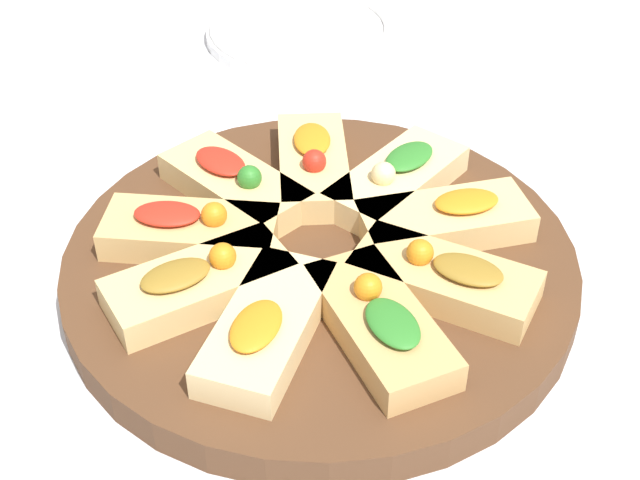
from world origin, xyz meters
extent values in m
plane|color=silver|center=(0.00, 0.00, 0.00)|extent=(3.00, 3.00, 0.00)
cylinder|color=#51331E|center=(0.00, 0.00, 0.01)|extent=(0.34, 0.34, 0.02)
cube|color=#E5C689|center=(-0.09, 0.00, 0.03)|extent=(0.11, 0.05, 0.02)
ellipsoid|color=orange|center=(-0.10, 0.00, 0.05)|extent=(0.04, 0.03, 0.01)
cube|color=tan|center=(-0.06, -0.06, 0.03)|extent=(0.11, 0.11, 0.02)
ellipsoid|color=#2D7A28|center=(-0.07, -0.07, 0.05)|extent=(0.05, 0.05, 0.01)
sphere|color=orange|center=(-0.05, -0.05, 0.05)|extent=(0.02, 0.02, 0.02)
cube|color=tan|center=(-0.01, -0.08, 0.03)|extent=(0.06, 0.12, 0.02)
ellipsoid|color=olive|center=(-0.01, -0.10, 0.05)|extent=(0.03, 0.05, 0.01)
sphere|color=orange|center=(-0.01, -0.07, 0.05)|extent=(0.02, 0.02, 0.02)
cube|color=#DBB775|center=(0.05, -0.07, 0.03)|extent=(0.10, 0.12, 0.02)
ellipsoid|color=orange|center=(0.06, -0.08, 0.05)|extent=(0.05, 0.05, 0.01)
cube|color=#E5C689|center=(0.08, -0.03, 0.03)|extent=(0.12, 0.08, 0.02)
ellipsoid|color=#2D7A28|center=(0.09, -0.03, 0.05)|extent=(0.05, 0.04, 0.01)
sphere|color=beige|center=(0.06, -0.02, 0.05)|extent=(0.02, 0.02, 0.02)
cube|color=#DBB775|center=(0.08, 0.04, 0.03)|extent=(0.12, 0.09, 0.02)
ellipsoid|color=orange|center=(0.09, 0.04, 0.05)|extent=(0.05, 0.04, 0.01)
sphere|color=red|center=(0.06, 0.03, 0.05)|extent=(0.02, 0.02, 0.02)
cube|color=#DBB775|center=(0.04, 0.08, 0.03)|extent=(0.09, 0.12, 0.02)
ellipsoid|color=red|center=(0.04, 0.09, 0.05)|extent=(0.04, 0.05, 0.01)
sphere|color=#2D7A28|center=(0.03, 0.06, 0.05)|extent=(0.02, 0.02, 0.02)
cube|color=tan|center=(-0.02, 0.08, 0.03)|extent=(0.08, 0.12, 0.02)
ellipsoid|color=red|center=(-0.03, 0.10, 0.05)|extent=(0.04, 0.05, 0.01)
sphere|color=orange|center=(-0.02, 0.07, 0.05)|extent=(0.02, 0.02, 0.02)
cube|color=#DBB775|center=(-0.07, 0.05, 0.03)|extent=(0.12, 0.11, 0.02)
ellipsoid|color=olive|center=(-0.08, 0.06, 0.05)|extent=(0.05, 0.05, 0.01)
sphere|color=orange|center=(-0.05, 0.04, 0.05)|extent=(0.02, 0.02, 0.02)
cylinder|color=white|center=(0.33, 0.15, 0.01)|extent=(0.19, 0.19, 0.01)
torus|color=white|center=(0.33, 0.15, 0.01)|extent=(0.18, 0.18, 0.01)
camera|label=1|loc=(-0.42, -0.16, 0.40)|focal=50.00mm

